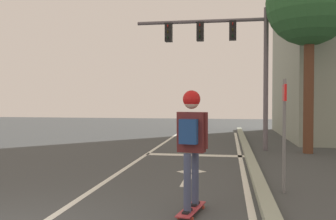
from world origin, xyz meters
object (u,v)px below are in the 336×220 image
Objects in this scene: traffic_signal_mast at (225,48)px; street_sign_post at (284,118)px; skateboard at (191,209)px; skater at (191,133)px; roadside_tree at (310,4)px.

traffic_signal_mast is 2.31× the size of street_sign_post.
street_sign_post is (1.55, 1.52, 1.30)m from skateboard.
roadside_tree reaches higher than skater.
street_sign_post is (1.13, -5.76, -2.12)m from traffic_signal_mast.
skateboard is at bearing -114.21° from roadside_tree.
street_sign_post is at bearing -78.95° from traffic_signal_mast.
street_sign_post reaches higher than skateboard.
skateboard is 0.51× the size of skater.
skater reaches higher than skateboard.
skateboard is at bearing 78.71° from skater.
skater is (-0.00, -0.01, 1.15)m from skateboard.
street_sign_post is at bearing 44.65° from skater.
skateboard is 2.53m from street_sign_post.
skateboard is 8.79m from roadside_tree.
skater is 8.25m from roadside_tree.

